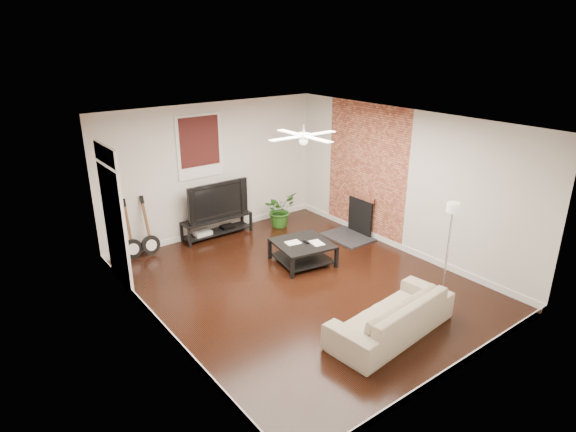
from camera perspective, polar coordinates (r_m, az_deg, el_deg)
name	(u,v)px	position (r m, az deg, el deg)	size (l,w,h in m)	color
room	(303,209)	(7.90, 1.75, 0.88)	(5.01, 6.01, 2.81)	black
brick_accent	(366,171)	(10.22, 9.17, 5.25)	(0.02, 2.20, 2.80)	brown
fireplace	(354,216)	(10.31, 7.76, -0.03)	(0.80, 1.10, 0.92)	black
window_back	(199,146)	(10.01, -10.41, 8.10)	(1.00, 0.06, 1.30)	#340E0E
door_left	(115,217)	(8.47, -19.77, -0.06)	(0.08, 1.00, 2.50)	white
tv_stand	(217,226)	(10.44, -8.37, -1.24)	(1.53, 0.41, 0.43)	black
tv	(215,199)	(10.25, -8.60, 1.96)	(1.37, 0.18, 0.79)	black
coffee_table	(302,253)	(9.15, 1.71, -4.34)	(0.99, 0.99, 0.42)	black
sofa	(391,315)	(7.22, 12.13, -11.31)	(2.08, 0.81, 0.61)	#C7B095
floor_lamp	(447,254)	(7.99, 18.30, -4.23)	(0.28, 0.28, 1.70)	silver
potted_plant	(280,210)	(10.80, -0.99, 0.76)	(0.70, 0.61, 0.78)	#255B1A
guitar_left	(130,230)	(9.60, -18.11, -1.61)	(0.37, 0.26, 1.20)	black
guitar_right	(149,227)	(9.68, -16.12, -1.20)	(0.37, 0.26, 1.20)	black
ceiling_fan	(304,136)	(7.58, 1.85, 9.45)	(1.24, 1.24, 0.32)	white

